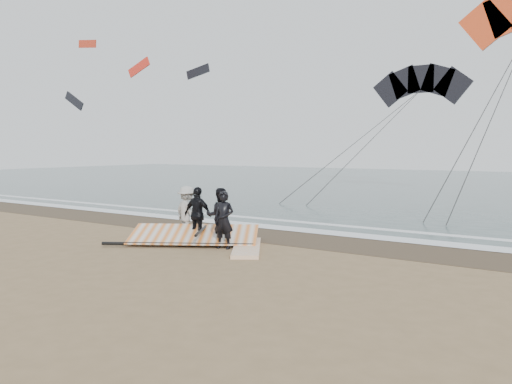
# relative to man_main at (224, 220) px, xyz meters

# --- Properties ---
(ground) EXTENTS (120.00, 120.00, 0.00)m
(ground) POSITION_rel_man_main_xyz_m (0.53, -1.79, -0.85)
(ground) COLOR #8C704C
(ground) RESTS_ON ground
(sea) EXTENTS (120.00, 54.00, 0.02)m
(sea) POSITION_rel_man_main_xyz_m (0.53, 31.21, -0.84)
(sea) COLOR #233838
(sea) RESTS_ON ground
(wet_sand) EXTENTS (120.00, 2.80, 0.01)m
(wet_sand) POSITION_rel_man_main_xyz_m (0.53, 2.71, -0.84)
(wet_sand) COLOR #4C3D2B
(wet_sand) RESTS_ON ground
(foam_near) EXTENTS (120.00, 0.90, 0.01)m
(foam_near) POSITION_rel_man_main_xyz_m (0.53, 4.11, -0.82)
(foam_near) COLOR white
(foam_near) RESTS_ON sea
(foam_far) EXTENTS (120.00, 0.45, 0.01)m
(foam_far) POSITION_rel_man_main_xyz_m (0.53, 5.81, -0.82)
(foam_far) COLOR white
(foam_far) RESTS_ON sea
(man_main) EXTENTS (0.69, 0.53, 1.70)m
(man_main) POSITION_rel_man_main_xyz_m (0.00, 0.00, 0.00)
(man_main) COLOR black
(man_main) RESTS_ON ground
(board_white) EXTENTS (2.04, 2.70, 0.11)m
(board_white) POSITION_rel_man_main_xyz_m (0.64, 0.26, -0.80)
(board_white) COLOR white
(board_white) RESTS_ON ground
(board_cream) EXTENTS (0.82, 2.37, 0.10)m
(board_cream) POSITION_rel_man_main_xyz_m (-0.90, 1.04, -0.80)
(board_cream) COLOR silver
(board_cream) RESTS_ON ground
(trio_cluster) EXTENTS (2.56, 1.10, 1.74)m
(trio_cluster) POSITION_rel_man_main_xyz_m (-1.40, 0.63, 0.01)
(trio_cluster) COLOR black
(trio_cluster) RESTS_ON ground
(sail_rig) EXTENTS (4.16, 3.54, 0.51)m
(sail_rig) POSITION_rel_man_main_xyz_m (-1.29, 0.24, -0.65)
(sail_rig) COLOR black
(sail_rig) RESTS_ON ground
(kite_dark) EXTENTS (8.12, 7.65, 16.96)m
(kite_dark) POSITION_rel_man_main_xyz_m (-1.22, 25.94, 6.55)
(kite_dark) COLOR black
(kite_dark) RESTS_ON ground
(distant_kites) EXTENTS (18.19, 6.12, 8.84)m
(distant_kites) POSITION_rel_man_main_xyz_m (-33.64, 27.21, 10.63)
(distant_kites) COLOR red
(distant_kites) RESTS_ON ground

